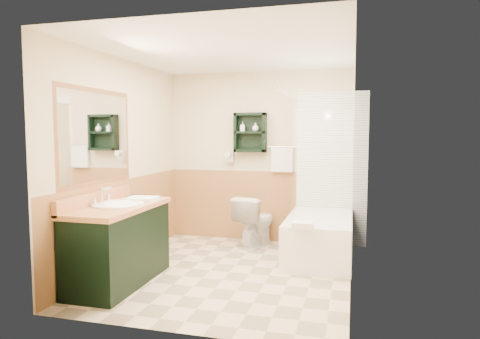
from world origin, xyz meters
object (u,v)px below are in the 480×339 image
bathtub (320,237)px  vanity_book (130,188)px  hair_dryer (230,157)px  vanity (119,244)px  wall_shelf (250,132)px  toilet (256,221)px  soap_bottle_a (243,129)px  soap_bottle_b (255,128)px

bathtub → vanity_book: bearing=-156.1°
hair_dryer → vanity: (-0.59, -2.05, -0.79)m
vanity_book → wall_shelf: bearing=57.4°
wall_shelf → toilet: size_ratio=0.79×
soap_bottle_a → bathtub: bearing=-26.2°
wall_shelf → soap_bottle_b: 0.10m
hair_dryer → soap_bottle_b: soap_bottle_b is taller
vanity → toilet: bearing=60.1°
wall_shelf → vanity_book: 1.93m
wall_shelf → vanity: (-0.89, -2.03, -1.14)m
soap_bottle_a → soap_bottle_b: (0.18, 0.00, 0.02)m
vanity → soap_bottle_a: (0.79, 2.02, 1.19)m
hair_dryer → toilet: bearing=-30.9°
toilet → vanity_book: 1.82m
wall_shelf → soap_bottle_a: bearing=-177.3°
hair_dryer → vanity_book: bearing=-116.7°
bathtub → soap_bottle_b: size_ratio=12.69×
vanity → soap_bottle_a: soap_bottle_a is taller
soap_bottle_b → toilet: bearing=-76.1°
toilet → soap_bottle_a: soap_bottle_a is taller
hair_dryer → soap_bottle_b: size_ratio=2.03×
wall_shelf → soap_bottle_b: size_ratio=4.65×
vanity → vanity_book: size_ratio=6.06×
bathtub → soap_bottle_b: 1.74m
bathtub → toilet: 0.95m
vanity_book → hair_dryer: bearing=66.3°
wall_shelf → soap_bottle_a: size_ratio=4.14×
vanity → soap_bottle_b: (0.97, 2.02, 1.21)m
vanity → toilet: size_ratio=1.84×
soap_bottle_a → soap_bottle_b: 0.19m
toilet → soap_bottle_a: size_ratio=5.22×
vanity → toilet: vanity is taller
hair_dryer → soap_bottle_a: size_ratio=1.81×
toilet → vanity_book: bearing=63.8°
vanity_book → bathtub: bearing=26.8°
soap_bottle_a → vanity: bearing=-111.3°
wall_shelf → soap_bottle_a: 0.12m
bathtub → vanity: bearing=-142.7°
vanity_book → toilet: bearing=49.3°
bathtub → vanity_book: vanity_book is taller
vanity → bathtub: (1.92, 1.46, -0.15)m
bathtub → toilet: toilet is taller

